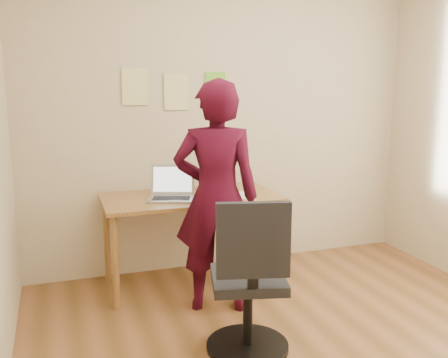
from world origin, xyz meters
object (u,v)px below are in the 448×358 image
object	(u,v)px
laptop	(172,192)
office_chair	(249,289)
desk	(191,206)
person	(216,197)
phone	(237,198)

from	to	relation	value
laptop	office_chair	xyz separation A→B (m)	(0.21, -1.14, -0.37)
desk	person	world-z (taller)	person
desk	phone	size ratio (longest dim) A/B	11.91
laptop	person	size ratio (longest dim) A/B	0.26
phone	person	bearing A→B (deg)	-120.19
desk	phone	xyz separation A→B (m)	(0.32, -0.21, 0.09)
laptop	phone	distance (m)	0.52
desk	laptop	bearing A→B (deg)	-167.32
phone	office_chair	bearing A→B (deg)	-93.44
desk	office_chair	bearing A→B (deg)	-88.00
desk	office_chair	xyz separation A→B (m)	(0.04, -1.18, -0.23)
desk	laptop	xyz separation A→B (m)	(-0.17, -0.04, 0.14)
laptop	office_chair	distance (m)	1.21
office_chair	person	distance (m)	0.79
laptop	office_chair	size ratio (longest dim) A/B	0.43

